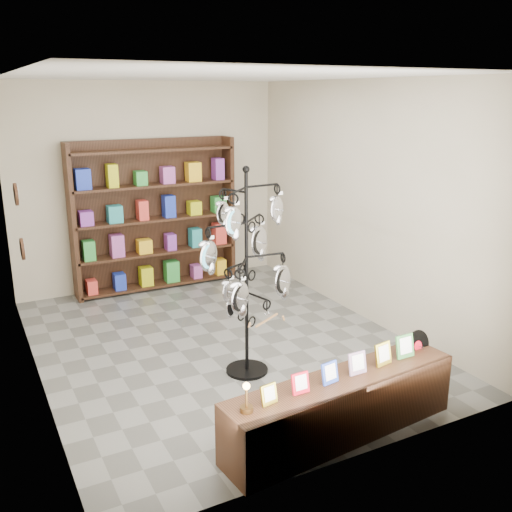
# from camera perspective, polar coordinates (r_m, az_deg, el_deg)

# --- Properties ---
(ground) EXTENTS (5.00, 5.00, 0.00)m
(ground) POSITION_cam_1_polar(r_m,az_deg,el_deg) (6.80, -3.60, -8.63)
(ground) COLOR slate
(ground) RESTS_ON ground
(room_envelope) EXTENTS (5.00, 5.00, 5.00)m
(room_envelope) POSITION_cam_1_polar(r_m,az_deg,el_deg) (6.26, -3.90, 6.95)
(room_envelope) COLOR beige
(room_envelope) RESTS_ON ground
(display_tree) EXTENTS (1.20, 1.20, 2.16)m
(display_tree) POSITION_cam_1_polar(r_m,az_deg,el_deg) (5.68, -0.96, -0.17)
(display_tree) COLOR black
(display_tree) RESTS_ON ground
(front_shelf) EXTENTS (2.24, 0.66, 0.78)m
(front_shelf) POSITION_cam_1_polar(r_m,az_deg,el_deg) (5.05, 8.60, -14.65)
(front_shelf) COLOR black
(front_shelf) RESTS_ON ground
(back_shelving) EXTENTS (2.42, 0.36, 2.20)m
(back_shelving) POSITION_cam_1_polar(r_m,az_deg,el_deg) (8.53, -10.06, 3.56)
(back_shelving) COLOR black
(back_shelving) RESTS_ON ground
(wall_clocks) EXTENTS (0.03, 0.24, 0.84)m
(wall_clocks) POSITION_cam_1_polar(r_m,az_deg,el_deg) (6.62, -22.60, 3.16)
(wall_clocks) COLOR black
(wall_clocks) RESTS_ON ground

